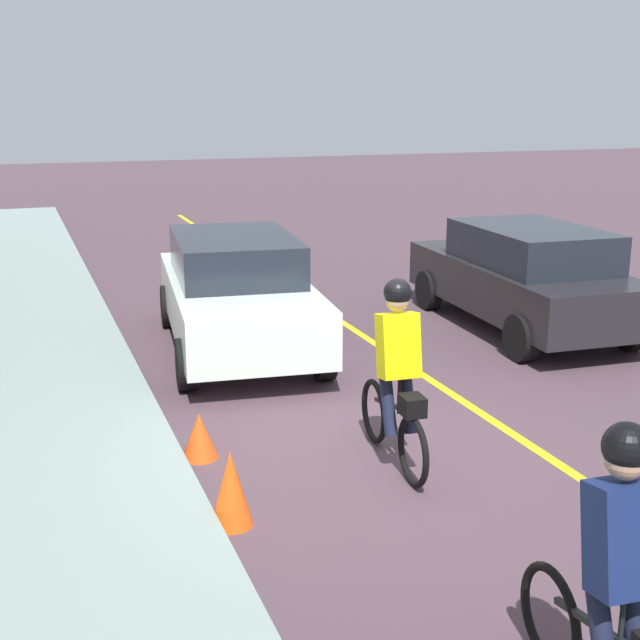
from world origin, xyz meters
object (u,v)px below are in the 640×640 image
(traffic_cone_near, at_px, (200,436))
(traffic_cone_far, at_px, (231,488))
(parked_sedan_rear, at_px, (237,291))
(cyclist_lead, at_px, (397,375))
(cyclist_follow, at_px, (617,585))
(patrol_sedan, at_px, (525,276))

(traffic_cone_near, distance_m, traffic_cone_far, 1.42)
(parked_sedan_rear, distance_m, traffic_cone_far, 5.08)
(cyclist_lead, distance_m, traffic_cone_far, 1.95)
(traffic_cone_near, height_order, traffic_cone_far, traffic_cone_far)
(cyclist_follow, relative_size, traffic_cone_near, 3.97)
(cyclist_lead, distance_m, parked_sedan_rear, 4.30)
(cyclist_follow, bearing_deg, parked_sedan_rear, 4.23)
(patrol_sedan, bearing_deg, traffic_cone_near, 121.28)
(cyclist_lead, bearing_deg, cyclist_follow, 177.80)
(cyclist_follow, bearing_deg, traffic_cone_far, 28.54)
(parked_sedan_rear, bearing_deg, cyclist_lead, 12.03)
(cyclist_lead, bearing_deg, parked_sedan_rear, 9.66)
(traffic_cone_far, bearing_deg, cyclist_lead, -71.27)
(patrol_sedan, bearing_deg, cyclist_follow, 153.03)
(cyclist_follow, relative_size, patrol_sedan, 0.41)
(cyclist_lead, height_order, parked_sedan_rear, cyclist_lead)
(patrol_sedan, bearing_deg, parked_sedan_rear, 87.20)
(patrol_sedan, distance_m, traffic_cone_near, 6.41)
(cyclist_lead, relative_size, cyclist_follow, 1.00)
(cyclist_lead, bearing_deg, traffic_cone_far, 112.90)
(traffic_cone_far, bearing_deg, traffic_cone_near, -1.97)
(parked_sedan_rear, distance_m, traffic_cone_near, 3.74)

